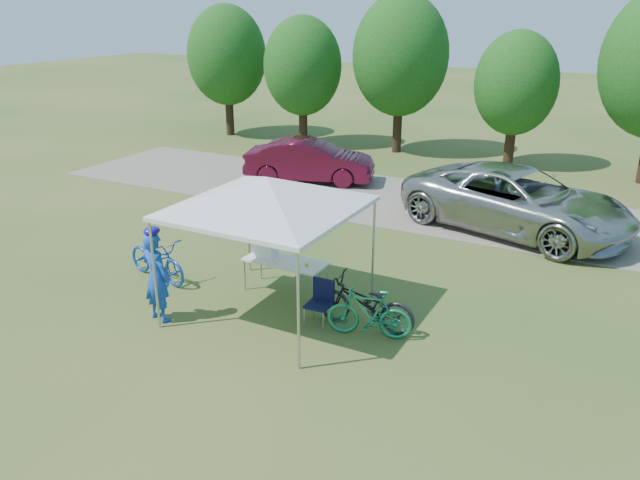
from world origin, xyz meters
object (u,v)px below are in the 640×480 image
object	(u,v)px
bike_blue	(157,259)
folding_chair	(321,298)
cyclist	(156,277)
minivan	(517,200)
cooler	(265,249)
sedan	(310,161)
bike_green	(369,313)
folding_table	(285,262)
bike_dark	(365,303)

from	to	relation	value
bike_blue	folding_chair	bearing A→B (deg)	-78.97
cyclist	minivan	size ratio (longest dim) A/B	0.30
cooler	sedan	world-z (taller)	sedan
cyclist	minivan	distance (m)	9.57
folding_chair	bike_blue	world-z (taller)	bike_blue
cooler	cyclist	distance (m)	2.39
cyclist	sedan	size ratio (longest dim) A/B	0.41
minivan	bike_blue	bearing A→B (deg)	152.85
bike_blue	bike_green	bearing A→B (deg)	-79.36
bike_green	folding_table	bearing A→B (deg)	-125.72
sedan	folding_table	bearing A→B (deg)	-172.84
folding_chair	cooler	size ratio (longest dim) A/B	1.82
cyclist	bike_blue	size ratio (longest dim) A/B	0.96
cooler	folding_table	bearing A→B (deg)	-0.00
bike_blue	minivan	size ratio (longest dim) A/B	0.31
folding_table	bike_green	world-z (taller)	bike_green
bike_dark	cyclist	bearing A→B (deg)	-69.64
cooler	bike_dark	xyz separation A→B (m)	(2.56, -0.64, -0.38)
bike_blue	bike_green	size ratio (longest dim) A/B	1.18
bike_blue	bike_green	distance (m)	5.09
sedan	folding_chair	bearing A→B (deg)	-168.28
folding_chair	bike_dark	size ratio (longest dim) A/B	0.45
bike_dark	bike_green	bearing A→B (deg)	34.94
folding_table	folding_chair	world-z (taller)	folding_chair
folding_chair	bike_green	world-z (taller)	bike_green
bike_blue	bike_dark	xyz separation A→B (m)	(4.89, 0.10, 0.02)
folding_chair	cyclist	world-z (taller)	cyclist
folding_chair	bike_green	bearing A→B (deg)	-5.41
folding_table	cyclist	distance (m)	2.64
bike_green	minivan	bearing A→B (deg)	156.33
folding_table	bike_blue	bearing A→B (deg)	-165.10
bike_dark	minivan	size ratio (longest dim) A/B	0.32
sedan	bike_dark	bearing A→B (deg)	-163.77
folding_table	bike_blue	world-z (taller)	bike_blue
folding_chair	folding_table	bearing A→B (deg)	144.55
minivan	sedan	bearing A→B (deg)	91.85
cooler	minivan	world-z (taller)	minivan
cooler	minivan	bearing A→B (deg)	57.18
bike_blue	bike_green	xyz separation A→B (m)	(5.09, -0.15, -0.01)
folding_table	folding_chair	bearing A→B (deg)	-33.27
folding_table	cyclist	size ratio (longest dim) A/B	0.98
folding_table	bike_dark	distance (m)	2.19
cyclist	bike_green	world-z (taller)	cyclist
bike_dark	folding_table	bearing A→B (deg)	-109.68
folding_table	bike_dark	xyz separation A→B (m)	(2.09, -0.64, -0.16)
folding_table	sedan	size ratio (longest dim) A/B	0.40
cooler	folding_chair	bearing A→B (deg)	-25.54
minivan	sedan	distance (m)	7.33
bike_dark	sedan	size ratio (longest dim) A/B	0.45
folding_chair	bike_blue	distance (m)	4.08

